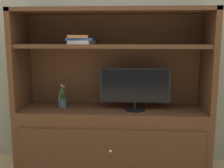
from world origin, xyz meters
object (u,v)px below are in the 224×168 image
object	(u,v)px
media_console	(112,123)
tv_monitor	(135,87)
potted_plant	(63,102)
magazine_stack	(81,39)

from	to	relation	value
media_console	tv_monitor	bearing A→B (deg)	-12.81
tv_monitor	potted_plant	size ratio (longest dim) A/B	2.71
tv_monitor	magazine_stack	distance (m)	0.68
potted_plant	media_console	bearing A→B (deg)	0.09
tv_monitor	magazine_stack	size ratio (longest dim) A/B	1.90
media_console	tv_monitor	distance (m)	0.43
media_console	potted_plant	size ratio (longest dim) A/B	7.50
tv_monitor	potted_plant	bearing A→B (deg)	176.08
tv_monitor	potted_plant	xyz separation A→B (m)	(-0.71, 0.05, -0.17)
magazine_stack	media_console	bearing A→B (deg)	2.39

